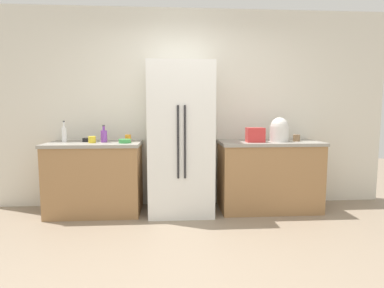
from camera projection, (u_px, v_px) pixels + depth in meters
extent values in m
plane|color=gray|center=(202.00, 268.00, 2.55)|extent=(11.08, 11.08, 0.00)
cube|color=silver|center=(189.00, 109.00, 4.25)|extent=(5.54, 0.10, 2.67)
cube|color=#9E7247|center=(95.00, 179.00, 3.91)|extent=(1.14, 0.62, 0.87)
cube|color=gray|center=(94.00, 144.00, 3.86)|extent=(1.17, 0.65, 0.04)
cube|color=#9E7247|center=(268.00, 177.00, 4.05)|extent=(1.28, 0.62, 0.87)
cube|color=gray|center=(269.00, 143.00, 4.01)|extent=(1.31, 0.65, 0.04)
cube|color=white|center=(181.00, 139.00, 3.89)|extent=(0.81, 0.67, 1.90)
cylinder|color=#262628|center=(178.00, 142.00, 3.54)|extent=(0.02, 0.02, 0.85)
cylinder|color=#262628|center=(185.00, 142.00, 3.55)|extent=(0.02, 0.02, 0.85)
cube|color=red|center=(255.00, 135.00, 3.89)|extent=(0.22, 0.16, 0.18)
cylinder|color=silver|center=(279.00, 134.00, 3.97)|extent=(0.24, 0.24, 0.20)
sphere|color=silver|center=(279.00, 126.00, 3.95)|extent=(0.22, 0.22, 0.22)
cylinder|color=purple|center=(104.00, 136.00, 3.87)|extent=(0.08, 0.08, 0.15)
cylinder|color=purple|center=(104.00, 128.00, 3.86)|extent=(0.03, 0.03, 0.05)
cylinder|color=#333338|center=(104.00, 126.00, 3.85)|extent=(0.03, 0.03, 0.02)
cylinder|color=white|center=(64.00, 135.00, 3.89)|extent=(0.06, 0.06, 0.19)
cylinder|color=white|center=(64.00, 125.00, 3.87)|extent=(0.02, 0.02, 0.06)
cylinder|color=#333338|center=(64.00, 121.00, 3.87)|extent=(0.02, 0.02, 0.02)
cylinder|color=brown|center=(296.00, 138.00, 4.00)|extent=(0.09, 0.09, 0.09)
cylinder|color=orange|center=(128.00, 138.00, 3.94)|extent=(0.07, 0.07, 0.09)
cylinder|color=yellow|center=(92.00, 140.00, 3.79)|extent=(0.09, 0.09, 0.08)
cylinder|color=black|center=(88.00, 140.00, 3.95)|extent=(0.15, 0.15, 0.05)
cylinder|color=green|center=(125.00, 141.00, 3.79)|extent=(0.15, 0.15, 0.05)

